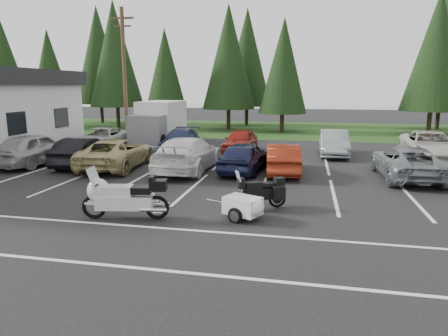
% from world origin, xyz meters
% --- Properties ---
extents(ground, '(120.00, 120.00, 0.00)m').
position_xyz_m(ground, '(0.00, 0.00, 0.00)').
color(ground, black).
rests_on(ground, ground).
extents(grass_strip, '(80.00, 16.00, 0.01)m').
position_xyz_m(grass_strip, '(0.00, 24.00, 0.01)').
color(grass_strip, '#1A3812').
rests_on(grass_strip, ground).
extents(lake_water, '(70.00, 50.00, 0.02)m').
position_xyz_m(lake_water, '(4.00, 55.00, 0.00)').
color(lake_water, slate).
rests_on(lake_water, ground).
extents(utility_pole, '(1.60, 0.26, 9.00)m').
position_xyz_m(utility_pole, '(-10.00, 12.00, 4.70)').
color(utility_pole, '#473321').
rests_on(utility_pole, ground).
extents(box_truck, '(2.40, 5.60, 2.90)m').
position_xyz_m(box_truck, '(-8.00, 12.50, 1.45)').
color(box_truck, silver).
rests_on(box_truck, ground).
extents(stall_markings, '(32.00, 16.00, 0.01)m').
position_xyz_m(stall_markings, '(0.00, 2.00, 0.00)').
color(stall_markings, silver).
rests_on(stall_markings, ground).
extents(conifer_0, '(4.58, 4.58, 10.66)m').
position_xyz_m(conifer_0, '(-28.00, 22.50, 6.23)').
color(conifer_0, '#332316').
rests_on(conifer_0, ground).
extents(conifer_1, '(3.96, 3.96, 9.22)m').
position_xyz_m(conifer_1, '(-22.00, 21.20, 5.39)').
color(conifer_1, '#332316').
rests_on(conifer_1, ground).
extents(conifer_2, '(5.10, 5.10, 11.89)m').
position_xyz_m(conifer_2, '(-16.00, 22.80, 6.95)').
color(conifer_2, '#332316').
rests_on(conifer_2, ground).
extents(conifer_3, '(3.87, 3.87, 9.02)m').
position_xyz_m(conifer_3, '(-10.50, 21.40, 5.27)').
color(conifer_3, '#332316').
rests_on(conifer_3, ground).
extents(conifer_4, '(4.80, 4.80, 11.17)m').
position_xyz_m(conifer_4, '(-5.00, 22.90, 6.53)').
color(conifer_4, '#332316').
rests_on(conifer_4, ground).
extents(conifer_5, '(4.14, 4.14, 9.63)m').
position_xyz_m(conifer_5, '(0.00, 21.60, 5.63)').
color(conifer_5, '#332316').
rests_on(conifer_5, ground).
extents(conifer_6, '(4.93, 4.93, 11.48)m').
position_xyz_m(conifer_6, '(12.00, 22.10, 6.71)').
color(conifer_6, '#332316').
rests_on(conifer_6, ground).
extents(conifer_back_a, '(5.28, 5.28, 12.30)m').
position_xyz_m(conifer_back_a, '(-20.00, 27.00, 7.19)').
color(conifer_back_a, '#332316').
rests_on(conifer_back_a, ground).
extents(conifer_back_b, '(4.97, 4.97, 11.58)m').
position_xyz_m(conifer_back_b, '(-4.00, 27.50, 6.77)').
color(conifer_back_b, '#332316').
rests_on(conifer_back_b, ground).
extents(conifer_back_c, '(5.50, 5.50, 12.81)m').
position_xyz_m(conifer_back_c, '(14.00, 26.80, 7.49)').
color(conifer_back_c, '#332316').
rests_on(conifer_back_c, ground).
extents(car_near_0, '(2.27, 4.94, 1.64)m').
position_xyz_m(car_near_0, '(-11.33, 4.07, 0.82)').
color(car_near_0, '#A0A0A5').
rests_on(car_near_0, ground).
extents(car_near_1, '(1.81, 4.43, 1.43)m').
position_xyz_m(car_near_1, '(-8.78, 4.32, 0.71)').
color(car_near_1, black).
rests_on(car_near_1, ground).
extents(car_near_2, '(2.80, 5.39, 1.45)m').
position_xyz_m(car_near_2, '(-6.92, 4.17, 0.73)').
color(car_near_2, tan).
rests_on(car_near_2, ground).
extents(car_near_3, '(2.34, 5.54, 1.60)m').
position_xyz_m(car_near_3, '(-3.32, 4.24, 0.80)').
color(car_near_3, silver).
rests_on(car_near_3, ground).
extents(car_near_4, '(2.13, 4.38, 1.44)m').
position_xyz_m(car_near_4, '(-0.65, 4.47, 0.72)').
color(car_near_4, '#161A39').
rests_on(car_near_4, ground).
extents(car_near_5, '(1.85, 4.27, 1.37)m').
position_xyz_m(car_near_5, '(1.10, 4.59, 0.68)').
color(car_near_5, maroon).
rests_on(car_near_5, ground).
extents(car_near_6, '(2.52, 5.12, 1.40)m').
position_xyz_m(car_near_6, '(6.43, 4.57, 0.70)').
color(car_near_6, slate).
rests_on(car_near_6, ground).
extents(car_far_0, '(2.71, 5.07, 1.36)m').
position_xyz_m(car_far_0, '(-10.63, 9.62, 0.68)').
color(car_far_0, '#BBBBB9').
rests_on(car_far_0, ground).
extents(car_far_1, '(2.18, 4.71, 1.33)m').
position_xyz_m(car_far_1, '(-5.48, 9.80, 0.67)').
color(car_far_1, '#1C2347').
rests_on(car_far_1, ground).
extents(car_far_2, '(1.83, 4.17, 1.40)m').
position_xyz_m(car_far_2, '(-1.77, 10.12, 0.70)').
color(car_far_2, maroon).
rests_on(car_far_2, ground).
extents(car_far_3, '(1.53, 4.37, 1.44)m').
position_xyz_m(car_far_3, '(3.70, 10.02, 0.72)').
color(car_far_3, gray).
rests_on(car_far_3, ground).
extents(car_far_4, '(2.70, 5.47, 1.49)m').
position_xyz_m(car_far_4, '(8.79, 10.05, 0.75)').
color(car_far_4, beige).
rests_on(car_far_4, ground).
extents(touring_motorcycle, '(3.01, 1.40, 1.60)m').
position_xyz_m(touring_motorcycle, '(-3.10, -2.95, 0.80)').
color(touring_motorcycle, silver).
rests_on(touring_motorcycle, ground).
extents(cargo_trailer, '(1.73, 1.41, 0.70)m').
position_xyz_m(cargo_trailer, '(0.34, -2.26, 0.35)').
color(cargo_trailer, silver).
rests_on(cargo_trailer, ground).
extents(adventure_motorcycle, '(2.26, 1.58, 1.31)m').
position_xyz_m(adventure_motorcycle, '(0.65, -1.14, 0.65)').
color(adventure_motorcycle, black).
rests_on(adventure_motorcycle, ground).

